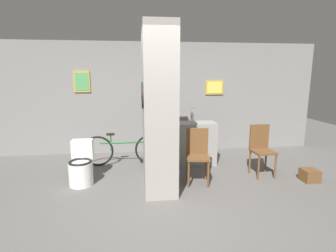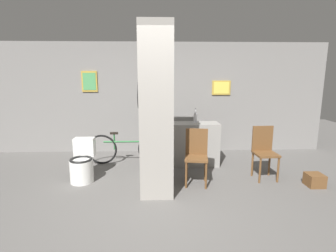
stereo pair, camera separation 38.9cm
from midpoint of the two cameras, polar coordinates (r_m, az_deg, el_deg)
name	(u,v)px [view 2 (the right image)]	position (r m, az deg, el deg)	size (l,w,h in m)	color
ground_plane	(159,200)	(4.09, 0.82, -15.89)	(14.00, 14.00, 0.00)	#5B5956
wall_back	(158,98)	(6.29, -0.35, 6.07)	(8.00, 0.09, 2.60)	gray
pillar_center	(156,110)	(4.23, 0.11, 3.58)	(0.53, 1.11, 2.60)	gray
counter_shelf	(192,144)	(5.47, 7.20, -3.93)	(1.11, 0.44, 0.89)	gray
toilet	(82,164)	(4.85, -15.95, -7.98)	(0.40, 0.56, 0.73)	white
chair_near_pillar	(196,154)	(4.55, 8.65, -6.03)	(0.43, 0.43, 0.94)	brown
chair_by_doorway	(264,150)	(5.10, 22.30, -4.86)	(0.40, 0.40, 0.94)	brown
bicycle	(128,148)	(5.55, -6.80, -4.91)	(1.71, 0.42, 0.68)	black
bottle_tall	(195,117)	(5.41, 8.03, 1.86)	(0.07, 0.07, 0.30)	silver
floor_crate	(315,180)	(5.24, 31.21, -10.06)	(0.27, 0.27, 0.21)	brown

